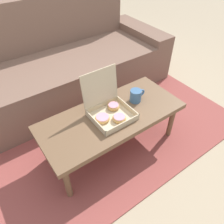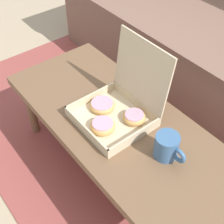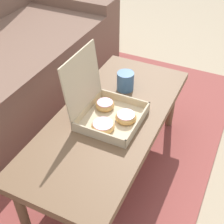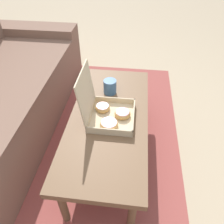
{
  "view_description": "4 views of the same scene",
  "coord_description": "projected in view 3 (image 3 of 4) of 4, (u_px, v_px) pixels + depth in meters",
  "views": [
    {
      "loc": [
        -0.71,
        -1.12,
        1.51
      ],
      "look_at": [
        -0.01,
        -0.15,
        0.43
      ],
      "focal_mm": 35.0,
      "sensor_mm": 36.0,
      "label": 1
    },
    {
      "loc": [
        0.7,
        -0.72,
        1.34
      ],
      "look_at": [
        -0.01,
        -0.15,
        0.43
      ],
      "focal_mm": 50.0,
      "sensor_mm": 36.0,
      "label": 2
    },
    {
      "loc": [
        -1.04,
        -0.64,
        1.37
      ],
      "look_at": [
        -0.01,
        -0.15,
        0.43
      ],
      "focal_mm": 50.0,
      "sensor_mm": 36.0,
      "label": 3
    },
    {
      "loc": [
        -1.02,
        -0.27,
        1.33
      ],
      "look_at": [
        -0.01,
        -0.15,
        0.43
      ],
      "focal_mm": 35.0,
      "sensor_mm": 36.0,
      "label": 4
    }
  ],
  "objects": [
    {
      "name": "ground_plane",
      "position": [
        89.0,
        161.0,
        1.81
      ],
      "size": [
        12.0,
        12.0,
        0.0
      ],
      "primitive_type": "plane",
      "color": "tan"
    },
    {
      "name": "coffee_table",
      "position": [
        109.0,
        123.0,
        1.55
      ],
      "size": [
        1.13,
        0.49,
        0.38
      ],
      "color": "brown",
      "rests_on": "ground_plane"
    },
    {
      "name": "pastry_box",
      "position": [
        105.0,
        109.0,
        1.48
      ],
      "size": [
        0.3,
        0.31,
        0.32
      ],
      "color": "beige",
      "rests_on": "coffee_table"
    },
    {
      "name": "coffee_mug",
      "position": [
        126.0,
        81.0,
        1.68
      ],
      "size": [
        0.14,
        0.09,
        0.1
      ],
      "color": "#3D6693",
      "rests_on": "coffee_table"
    },
    {
      "name": "area_rug",
      "position": [
        46.0,
        145.0,
        1.91
      ],
      "size": [
        2.51,
        1.91,
        0.01
      ],
      "primitive_type": "cube",
      "color": "#994742",
      "rests_on": "ground_plane"
    }
  ]
}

